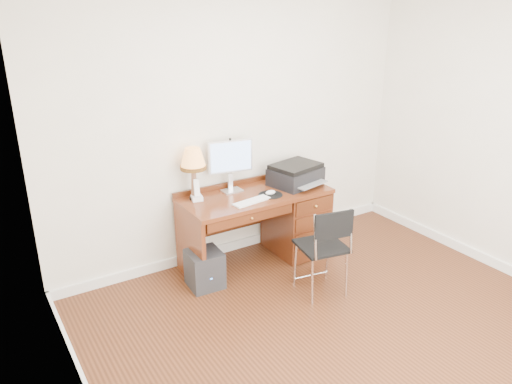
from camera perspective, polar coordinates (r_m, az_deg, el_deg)
ground at (r=4.31m, az=10.17°, el=-15.34°), size 4.00×4.00×0.00m
room_shell at (r=4.68m, az=5.00°, el=-11.11°), size 4.00×4.00×4.00m
desk at (r=5.23m, az=2.92°, el=-2.92°), size 1.50×0.67×0.75m
monitor at (r=4.91m, az=-2.97°, el=3.75°), size 0.45×0.18×0.52m
keyboard at (r=4.72m, az=-0.50°, el=-1.07°), size 0.40×0.17×0.01m
mouse_pad at (r=4.89m, az=1.67°, el=-0.20°), size 0.24×0.24×0.05m
printer at (r=5.16m, az=4.54°, el=2.03°), size 0.57×0.49×0.22m
leg_lamp at (r=4.71m, az=-7.20°, el=3.43°), size 0.25×0.25×0.51m
phone at (r=4.77m, az=-6.78°, el=-0.24°), size 0.12×0.12×0.21m
pen_cup at (r=5.29m, az=2.84°, el=1.83°), size 0.07×0.07×0.09m
chair at (r=4.50m, az=8.07°, el=-5.70°), size 0.47×0.48×0.87m
equipment_box at (r=4.76m, az=-5.89°, el=-8.74°), size 0.32×0.32×0.36m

